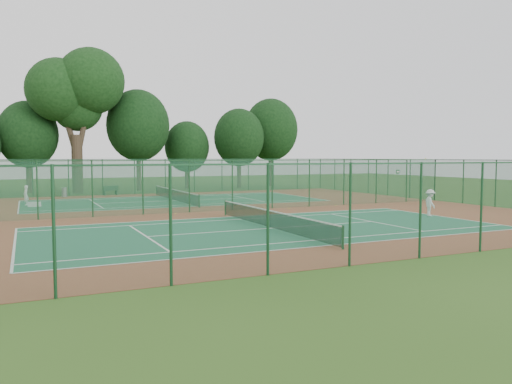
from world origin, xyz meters
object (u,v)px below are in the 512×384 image
at_px(bench, 111,190).
at_px(player_far, 26,195).
at_px(trash_bin, 64,192).
at_px(big_tree, 76,90).
at_px(player_near, 430,203).
at_px(kit_bag, 34,204).

bearing_deg(bench, player_far, -149.34).
bearing_deg(trash_bin, big_tree, 70.52).
relative_size(trash_bin, bench, 0.56).
distance_m(player_near, trash_bin, 32.25).
xyz_separation_m(player_near, bench, (-15.36, 25.90, -0.37)).
relative_size(player_near, player_far, 1.10).
relative_size(player_near, big_tree, 0.11).
bearing_deg(player_far, big_tree, 162.97).
distance_m(player_near, big_tree, 36.61).
distance_m(trash_bin, bench, 4.18).
height_order(player_far, big_tree, big_tree).
distance_m(player_near, player_far, 29.20).
height_order(player_near, trash_bin, player_near).
bearing_deg(player_near, big_tree, 50.70).
bearing_deg(kit_bag, bench, 56.62).
bearing_deg(player_far, kit_bag, 24.99).
bearing_deg(player_near, trash_bin, 57.69).
relative_size(bench, kit_bag, 1.70).
xyz_separation_m(bench, big_tree, (-2.45, 4.62, 9.95)).
height_order(player_far, kit_bag, player_far).
bearing_deg(player_far, trash_bin, 161.32).
height_order(player_near, player_far, player_near).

